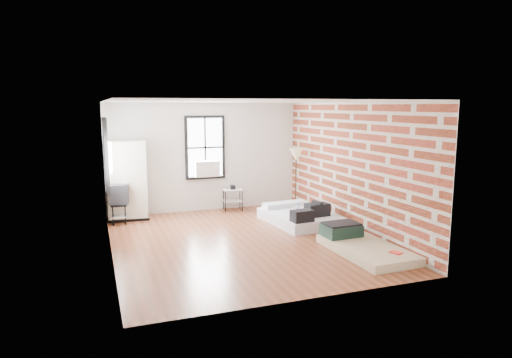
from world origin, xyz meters
name	(u,v)px	position (x,y,z in m)	size (l,w,h in m)	color
ground	(241,241)	(0.00, 0.00, 0.00)	(6.00, 6.00, 0.00)	#592D17
room_shell	(246,154)	(0.23, 0.36, 1.74)	(5.02, 6.02, 2.80)	silver
mattress_main	(300,216)	(1.75, 0.90, 0.16)	(1.53, 1.96, 0.59)	white
mattress_bare	(360,244)	(1.92, -1.38, 0.13)	(1.09, 1.99, 0.42)	tan
wardrobe	(127,181)	(-1.99, 2.65, 0.94)	(1.00, 0.63, 1.89)	black
side_table	(233,193)	(0.66, 2.72, 0.45)	(0.55, 0.47, 0.66)	black
floor_lamp	(296,158)	(2.14, 2.01, 1.40)	(0.35, 0.35, 1.64)	black
tv_stand	(119,195)	(-2.21, 2.40, 0.66)	(0.50, 0.68, 0.92)	black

